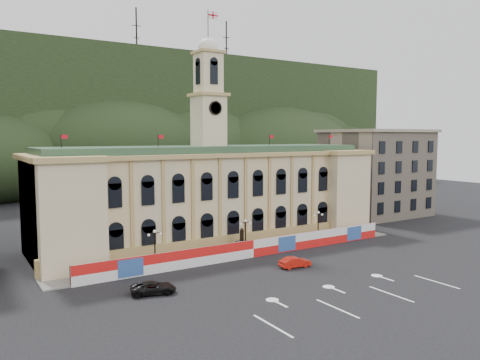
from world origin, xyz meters
TOP-DOWN VIEW (x-y plane):
  - ground at (0.00, 0.00)m, footprint 260.00×260.00m
  - lane_markings at (0.00, -5.00)m, footprint 26.00×10.00m
  - hill_ridge at (0.03, 121.99)m, footprint 230.00×80.00m
  - city_hall at (0.00, 27.63)m, footprint 56.20×17.60m
  - side_building_right at (43.00, 30.93)m, footprint 21.00×17.00m
  - hoarding_fence at (0.06, 15.07)m, footprint 50.00×0.44m
  - pavement at (0.00, 17.75)m, footprint 56.00×5.50m
  - statue at (0.00, 18.00)m, footprint 1.40×1.40m
  - lamp_left at (-14.00, 17.00)m, footprint 1.96×0.44m
  - lamp_center at (0.00, 17.00)m, footprint 1.96×0.44m
  - lamp_right at (14.00, 17.00)m, footprint 1.96×0.44m
  - red_sedan at (1.77, 7.78)m, footprint 2.45×4.64m
  - black_suv at (-17.89, 7.91)m, footprint 4.81×6.12m

SIDE VIEW (x-z plane):
  - ground at x=0.00m, z-range 0.00..0.00m
  - lane_markings at x=0.00m, z-range -0.01..0.01m
  - pavement at x=0.00m, z-range 0.00..0.16m
  - black_suv at x=-17.89m, z-range 0.00..1.38m
  - red_sedan at x=1.77m, z-range 0.00..1.42m
  - statue at x=0.00m, z-range -0.67..3.05m
  - hoarding_fence at x=0.06m, z-range 0.00..2.50m
  - lamp_left at x=-14.00m, z-range 0.50..5.65m
  - lamp_center at x=0.00m, z-range 0.50..5.65m
  - lamp_right at x=14.00m, z-range 0.50..5.65m
  - city_hall at x=0.00m, z-range -10.70..26.40m
  - side_building_right at x=43.00m, z-range 0.03..18.63m
  - hill_ridge at x=0.03m, z-range -12.52..51.48m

